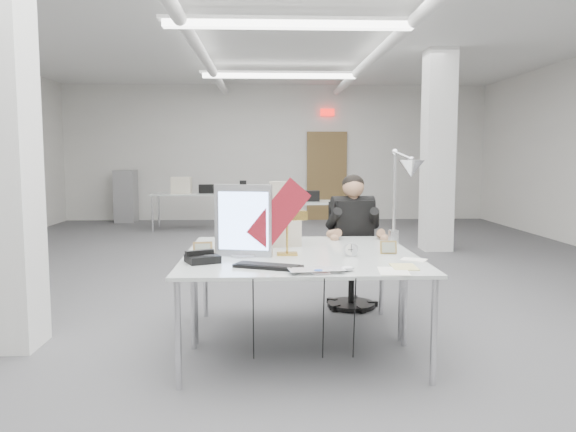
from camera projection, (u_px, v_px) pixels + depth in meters
name	position (u px, v px, depth m)	size (l,w,h in m)	color
room_shell	(291.00, 141.00, 6.53)	(10.04, 14.04, 3.24)	#4A4A4C
desk_main	(303.00, 265.00, 4.01)	(1.80, 0.90, 0.03)	silver
desk_second	(296.00, 245.00, 4.91)	(1.80, 0.90, 0.03)	silver
bg_desk_a	(293.00, 202.00, 9.49)	(1.60, 0.80, 0.03)	silver
bg_desk_b	(191.00, 194.00, 11.59)	(1.60, 0.80, 0.03)	silver
filing_cabinet	(126.00, 196.00, 12.98)	(0.45, 0.55, 1.20)	gray
office_chair	(352.00, 257.00, 5.61)	(0.51, 0.51, 1.03)	black
seated_person	(353.00, 219.00, 5.52)	(0.52, 0.65, 0.98)	black
monitor	(243.00, 221.00, 4.27)	(0.45, 0.04, 0.55)	#AAABAF
pennant	(279.00, 214.00, 4.24)	(0.53, 0.01, 0.22)	maroon
keyboard	(268.00, 266.00, 3.85)	(0.47, 0.16, 0.02)	black
laptop	(318.00, 273.00, 3.63)	(0.37, 0.24, 0.03)	silver
mouse	(347.00, 269.00, 3.73)	(0.10, 0.06, 0.04)	#B6B6BB
bankers_lamp	(287.00, 232.00, 4.34)	(0.32, 0.13, 0.37)	gold
desk_phone	(203.00, 259.00, 4.05)	(0.22, 0.20, 0.06)	black
picture_frame_left	(203.00, 249.00, 4.28)	(0.15, 0.01, 0.12)	#A27B45
picture_frame_right	(388.00, 247.00, 4.40)	(0.13, 0.01, 0.10)	#A18345
desk_clock	(351.00, 250.00, 4.30)	(0.11, 0.11, 0.03)	silver
paper_stack_a	(393.00, 271.00, 3.73)	(0.19, 0.28, 0.01)	white
paper_stack_b	(404.00, 267.00, 3.87)	(0.17, 0.23, 0.01)	#D9CF82
paper_stack_c	(414.00, 260.00, 4.15)	(0.18, 0.13, 0.01)	white
beige_monitor	(276.00, 224.00, 4.87)	(0.38, 0.36, 0.36)	#BEB39E
architect_lamp	(401.00, 194.00, 4.62)	(0.24, 0.71, 0.92)	silver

